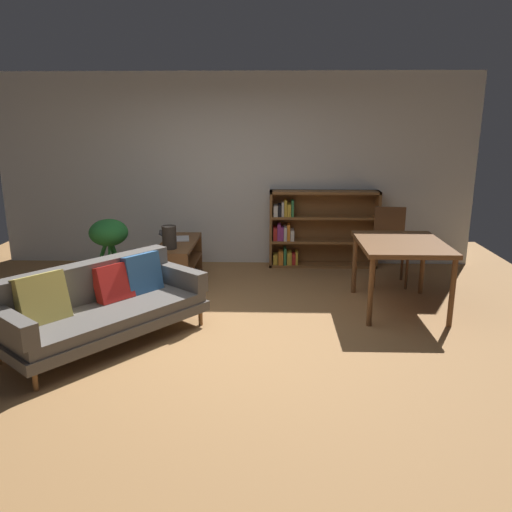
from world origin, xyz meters
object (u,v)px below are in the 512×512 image
Objects in this scene: dining_table at (401,249)px; bookshelf at (316,230)px; media_console at (179,263)px; potted_floor_plant at (109,243)px; fabric_couch at (101,303)px; desk_speaker at (169,237)px; open_laptop at (176,237)px; dining_chair_near at (389,242)px.

dining_table is 0.74× the size of bookshelf.
potted_floor_plant is (-0.86, -0.09, 0.28)m from media_console.
fabric_couch is 7.05× the size of desk_speaker.
desk_speaker reaches higher than open_laptop.
media_console is 2.76m from dining_table.
desk_speaker is at bearing 169.60° from dining_table.
bookshelf reaches higher than fabric_couch.
open_laptop is at bearing 92.16° from desk_speaker.
dining_table is 0.97m from dining_chair_near.
bookshelf is (1.89, 0.76, -0.04)m from open_laptop.
desk_speaker is 0.33× the size of potted_floor_plant.
fabric_couch reaches higher than open_laptop.
potted_floor_plant reaches higher than dining_table.
desk_speaker is at bearing -170.25° from dining_chair_near.
media_console is at bearing 82.68° from desk_speaker.
fabric_couch is 1.53m from desk_speaker.
dining_chair_near is (2.76, -0.02, -0.04)m from open_laptop.
dining_chair_near is (3.12, 1.92, 0.16)m from fabric_couch.
potted_floor_plant is at bearing 168.09° from dining_table.
potted_floor_plant is 3.57m from dining_chair_near.
dining_table is at bearing -20.05° from open_laptop.
dining_table is (2.60, -0.82, 0.41)m from media_console.
fabric_couch is 1.76m from potted_floor_plant.
dining_chair_near reaches higher than potted_floor_plant.
media_console is at bearing 6.23° from potted_floor_plant.
open_laptop is at bearing 16.91° from potted_floor_plant.
desk_speaker is (-0.04, -0.34, 0.41)m from media_console.
desk_speaker is at bearing -87.84° from open_laptop.
dining_chair_near is at bearing -41.48° from bookshelf.
dining_chair_near is (0.10, 0.96, -0.15)m from dining_table.
media_console is 1.21× the size of dining_chair_near.
dining_chair_near is at bearing 31.57° from fabric_couch.
open_laptop is at bearing 79.53° from fabric_couch.
dining_table is (2.65, -0.49, -0.00)m from desk_speaker.
bookshelf is (2.68, 1.00, -0.02)m from potted_floor_plant.
desk_speaker is 0.18× the size of bookshelf.
bookshelf reaches higher than dining_table.
dining_chair_near is (3.56, 0.23, -0.02)m from potted_floor_plant.
potted_floor_plant is 0.88× the size of dining_chair_near.
potted_floor_plant is at bearing -173.77° from media_console.
media_console is 2.78× the size of open_laptop.
fabric_couch reaches higher than dining_table.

